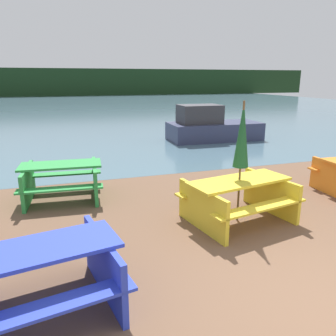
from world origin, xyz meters
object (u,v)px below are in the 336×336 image
at_px(picnic_table_blue, 48,273).
at_px(umbrella_darkgreen, 242,135).
at_px(picnic_table_yellow, 238,196).
at_px(picnic_table_green, 62,178).
at_px(boat, 211,127).

xyz_separation_m(picnic_table_blue, umbrella_darkgreen, (3.18, 1.49, 1.09)).
xyz_separation_m(picnic_table_blue, picnic_table_yellow, (3.18, 1.49, 0.01)).
bearing_deg(picnic_table_green, picnic_table_yellow, -35.44).
relative_size(umbrella_darkgreen, boat, 0.56).
distance_m(picnic_table_yellow, umbrella_darkgreen, 1.09).
height_order(picnic_table_green, boat, boat).
height_order(picnic_table_yellow, boat, boat).
bearing_deg(picnic_table_blue, picnic_table_yellow, 25.17).
xyz_separation_m(picnic_table_green, boat, (6.00, 5.44, 0.08)).
height_order(picnic_table_blue, picnic_table_yellow, picnic_table_blue).
distance_m(picnic_table_blue, umbrella_darkgreen, 3.68).
relative_size(picnic_table_yellow, boat, 0.54).
bearing_deg(picnic_table_yellow, boat, 68.34).
bearing_deg(picnic_table_yellow, umbrella_darkgreen, 0.00).
bearing_deg(picnic_table_green, boat, 42.17).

